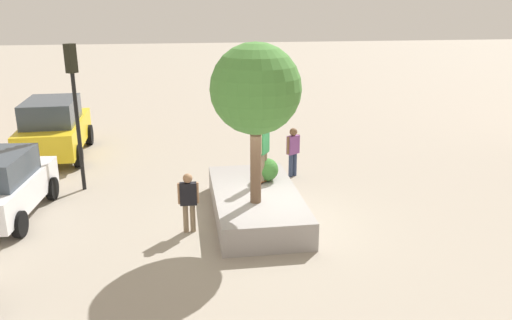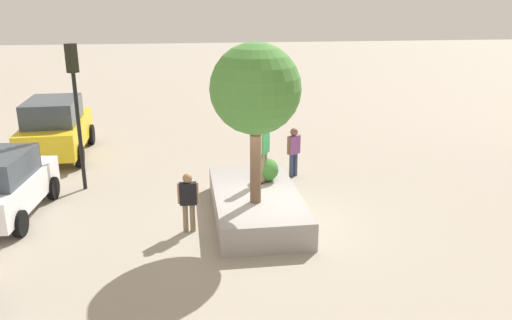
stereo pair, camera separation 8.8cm
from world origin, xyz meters
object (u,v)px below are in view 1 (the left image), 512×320
at_px(police_car, 2,186).
at_px(skateboarder, 263,147).
at_px(skateboard, 263,180).
at_px(passerby_with_bag, 293,149).
at_px(plaza_tree, 256,90).
at_px(taxi_cab, 54,128).
at_px(planter_ledge, 256,203).
at_px(traffic_light_corner, 74,93).
at_px(bystander_watching, 188,199).

bearing_deg(police_car, skateboarder, -91.35).
bearing_deg(skateboard, passerby_with_bag, -30.26).
bearing_deg(passerby_with_bag, plaza_tree, 154.48).
distance_m(skateboard, taxi_cab, 9.21).
bearing_deg(planter_ledge, taxi_cab, 45.08).
height_order(planter_ledge, traffic_light_corner, traffic_light_corner).
xyz_separation_m(planter_ledge, skateboard, (0.69, -0.32, 0.42)).
height_order(planter_ledge, passerby_with_bag, passerby_with_bag).
bearing_deg(police_car, bystander_watching, -108.19).
relative_size(plaza_tree, skateboarder, 2.41).
height_order(passerby_with_bag, bystander_watching, passerby_with_bag).
distance_m(police_car, taxi_cab, 5.81).
bearing_deg(skateboarder, skateboard, -7.13).
distance_m(planter_ledge, skateboard, 0.87).
relative_size(police_car, bystander_watching, 2.61).
bearing_deg(planter_ledge, skateboard, -24.44).
xyz_separation_m(planter_ledge, passerby_with_bag, (3.11, -1.73, 0.61)).
distance_m(traffic_light_corner, bystander_watching, 5.33).
bearing_deg(police_car, planter_ledge, -97.20).
relative_size(planter_ledge, skateboarder, 2.78).
xyz_separation_m(plaza_tree, passerby_with_bag, (3.87, -1.85, -2.68)).
height_order(planter_ledge, skateboarder, skateboarder).
bearing_deg(skateboard, plaza_tree, 163.23).
bearing_deg(passerby_with_bag, police_car, 104.75).
relative_size(skateboarder, bystander_watching, 1.07).
distance_m(plaza_tree, skateboarder, 2.42).
bearing_deg(skateboard, police_car, 88.65).
xyz_separation_m(skateboard, taxi_cab, (5.97, 7.00, 0.36)).
height_order(plaza_tree, skateboard, plaza_tree).
height_order(skateboarder, passerby_with_bag, skateboarder).
xyz_separation_m(plaza_tree, taxi_cab, (7.43, 6.57, -2.52)).
bearing_deg(traffic_light_corner, skateboard, -111.92).
distance_m(planter_ledge, passerby_with_bag, 3.61).
bearing_deg(bystander_watching, passerby_with_bag, -42.68).
bearing_deg(skateboarder, planter_ledge, 155.56).
xyz_separation_m(skateboarder, traffic_light_corner, (2.17, 5.40, 1.31)).
distance_m(plaza_tree, traffic_light_corner, 6.17).
distance_m(skateboard, traffic_light_corner, 6.26).
xyz_separation_m(plaza_tree, skateboard, (1.46, -0.44, -2.88)).
height_order(police_car, traffic_light_corner, traffic_light_corner).
bearing_deg(police_car, passerby_with_bag, -75.25).
relative_size(skateboard, police_car, 0.18).
bearing_deg(passerby_with_bag, planter_ledge, 150.98).
bearing_deg(bystander_watching, plaza_tree, -89.71).
height_order(skateboard, passerby_with_bag, passerby_with_bag).
bearing_deg(skateboarder, traffic_light_corner, 68.08).
height_order(police_car, taxi_cab, taxi_cab).
distance_m(police_car, bystander_watching, 5.23).
relative_size(police_car, traffic_light_corner, 0.91).
height_order(skateboard, taxi_cab, taxi_cab).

